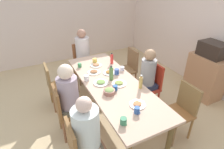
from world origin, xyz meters
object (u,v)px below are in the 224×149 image
at_px(bottle_0, 111,73).
at_px(cup_5, 115,88).
at_px(chair_4, 182,109).
at_px(plate_2, 101,82).
at_px(bottle_1, 141,82).
at_px(microwave, 213,49).
at_px(person_5, 69,95).
at_px(plate_0, 109,72).
at_px(dining_table, 112,87).
at_px(plate_4, 94,72).
at_px(cup_4, 80,65).
at_px(cup_3, 124,121).
at_px(chair_3, 150,84).
at_px(chair_1, 128,67).
at_px(cup_6, 137,110).
at_px(bowl_0, 109,91).
at_px(side_cabinet, 205,76).
at_px(plate_1, 137,104).
at_px(person_6, 83,52).
at_px(cup_0, 95,61).
at_px(cup_1, 87,78).
at_px(chair_5, 65,109).
at_px(chair_2, 55,84).
at_px(chair_0, 81,148).
at_px(cup_7, 117,72).
at_px(plate_3, 119,83).
at_px(cup_2, 122,69).
at_px(plate_5, 96,65).
at_px(person_0, 87,132).
at_px(person_3, 147,76).

bearing_deg(bottle_0, cup_5, -14.68).
distance_m(chair_4, plate_2, 1.31).
xyz_separation_m(bottle_1, microwave, (-0.15, 1.74, 0.17)).
height_order(person_5, plate_0, person_5).
distance_m(dining_table, plate_4, 0.47).
xyz_separation_m(plate_0, cup_4, (-0.46, -0.39, 0.02)).
relative_size(dining_table, microwave, 4.92).
xyz_separation_m(cup_3, cup_5, (-0.68, 0.24, -0.01)).
relative_size(chair_3, bottle_1, 3.95).
relative_size(chair_1, cup_4, 8.24).
xyz_separation_m(chair_4, cup_6, (0.01, -0.84, 0.30)).
xyz_separation_m(bowl_0, side_cabinet, (-0.07, 2.23, -0.36)).
bearing_deg(plate_4, side_cabinet, 74.00).
bearing_deg(plate_1, microwave, 103.33).
height_order(person_6, cup_0, person_6).
bearing_deg(cup_5, microwave, 90.57).
xyz_separation_m(plate_4, cup_1, (0.20, -0.20, 0.03)).
height_order(chair_3, cup_1, chair_3).
bearing_deg(bowl_0, dining_table, 146.04).
bearing_deg(side_cabinet, chair_5, -93.79).
distance_m(chair_4, chair_5, 1.78).
bearing_deg(chair_2, person_5, 6.52).
bearing_deg(cup_4, chair_4, 35.29).
bearing_deg(chair_0, plate_2, 143.49).
relative_size(chair_1, cup_1, 7.23).
relative_size(cup_4, cup_7, 0.92).
distance_m(cup_3, cup_5, 0.72).
bearing_deg(bottle_0, plate_0, 163.01).
height_order(chair_5, plate_3, chair_5).
distance_m(plate_3, cup_2, 0.47).
bearing_deg(plate_1, plate_0, 177.41).
distance_m(plate_4, cup_6, 1.24).
relative_size(plate_5, cup_5, 2.09).
xyz_separation_m(dining_table, cup_4, (-0.76, -0.30, 0.12)).
bearing_deg(plate_0, plate_2, -47.36).
relative_size(bowl_0, cup_3, 1.48).
bearing_deg(plate_0, person_6, -175.32).
bearing_deg(microwave, cup_1, -100.27).
distance_m(chair_0, chair_3, 1.78).
bearing_deg(cup_6, person_0, -90.70).
xyz_separation_m(chair_1, chair_2, (0.00, -1.59, 0.00)).
bearing_deg(microwave, chair_2, -108.85).
height_order(person_3, cup_5, person_3).
xyz_separation_m(chair_5, plate_5, (-0.68, 0.80, 0.27)).
height_order(plate_1, plate_4, same).
distance_m(chair_5, cup_6, 1.13).
height_order(plate_3, cup_2, cup_2).
xyz_separation_m(cup_2, bottle_0, (0.21, -0.33, 0.09)).
height_order(chair_2, person_3, person_3).
distance_m(cup_1, side_cabinet, 2.47).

